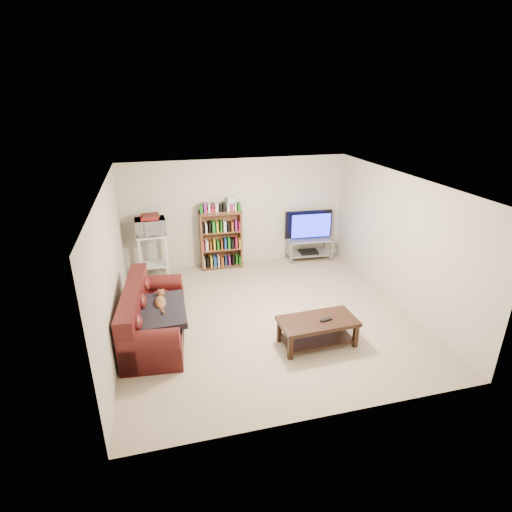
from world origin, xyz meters
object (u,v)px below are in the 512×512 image
object	(u,v)px
sofa	(150,319)
tv_stand	(309,245)
coffee_table	(317,327)
bookshelf	(221,239)

from	to	relation	value
sofa	tv_stand	bearing A→B (deg)	38.55
coffee_table	tv_stand	world-z (taller)	tv_stand
coffee_table	bookshelf	distance (m)	3.48
tv_stand	bookshelf	world-z (taller)	bookshelf
coffee_table	tv_stand	xyz separation A→B (m)	(1.13, 3.27, 0.05)
sofa	tv_stand	size ratio (longest dim) A/B	1.98
tv_stand	bookshelf	bearing A→B (deg)	-178.30
tv_stand	coffee_table	bearing A→B (deg)	-105.75
tv_stand	bookshelf	xyz separation A→B (m)	(-2.08, 0.06, 0.33)
sofa	coffee_table	xyz separation A→B (m)	(2.53, -0.88, -0.00)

